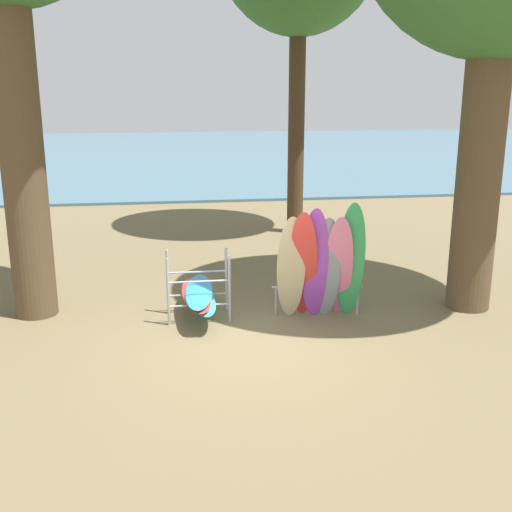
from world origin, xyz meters
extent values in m
plane|color=brown|center=(0.00, 0.00, 0.00)|extent=(80.00, 80.00, 0.00)
cube|color=#477084|center=(0.00, 31.21, 0.05)|extent=(80.00, 36.00, 0.10)
cylinder|color=brown|center=(-3.84, 1.98, 3.30)|extent=(0.77, 0.77, 6.61)
cylinder|color=brown|center=(4.41, 1.19, 3.00)|extent=(0.82, 0.82, 6.00)
cylinder|color=#42301E|center=(2.38, 8.06, 3.34)|extent=(0.46, 0.46, 6.68)
ellipsoid|color=#C6B289|center=(0.84, 0.97, 1.00)|extent=(0.56, 0.50, 1.99)
ellipsoid|color=red|center=(1.06, 0.96, 1.05)|extent=(0.66, 0.79, 2.10)
ellipsoid|color=purple|center=(1.28, 0.94, 1.07)|extent=(0.60, 0.56, 2.14)
ellipsoid|color=gray|center=(1.49, 0.93, 0.98)|extent=(0.58, 0.50, 1.96)
ellipsoid|color=pink|center=(1.71, 0.92, 1.00)|extent=(0.63, 0.71, 1.99)
ellipsoid|color=#339E56|center=(1.93, 0.90, 1.12)|extent=(0.58, 0.55, 2.23)
cylinder|color=#9EA0A5|center=(0.63, 1.27, 0.28)|extent=(0.04, 0.04, 0.55)
cylinder|color=#9EA0A5|center=(2.15, 1.07, 0.28)|extent=(0.04, 0.04, 0.55)
cylinder|color=#9EA0A5|center=(1.39, 1.17, 0.55)|extent=(1.68, 0.26, 0.04)
cylinder|color=#9EA0A5|center=(-1.37, 1.04, 0.62)|extent=(0.05, 0.05, 1.25)
cylinder|color=#9EA0A5|center=(-0.27, 1.04, 0.62)|extent=(0.05, 0.05, 1.25)
cylinder|color=#9EA0A5|center=(-1.37, 1.64, 0.62)|extent=(0.05, 0.05, 1.25)
cylinder|color=#9EA0A5|center=(-0.27, 1.64, 0.62)|extent=(0.05, 0.05, 1.25)
cylinder|color=#9EA0A5|center=(-0.82, 1.04, 0.35)|extent=(1.10, 0.04, 0.04)
cylinder|color=#9EA0A5|center=(-0.82, 1.04, 0.80)|extent=(1.10, 0.04, 0.04)
cylinder|color=#9EA0A5|center=(-0.82, 1.64, 0.35)|extent=(1.10, 0.04, 0.04)
cylinder|color=#9EA0A5|center=(-0.82, 1.64, 0.80)|extent=(1.10, 0.04, 0.04)
ellipsoid|color=#38B2AD|center=(-0.78, 1.34, 0.40)|extent=(0.63, 2.13, 0.06)
ellipsoid|color=red|center=(-0.87, 1.34, 0.46)|extent=(0.59, 2.12, 0.06)
ellipsoid|color=#2D8ED1|center=(-0.81, 1.34, 0.52)|extent=(0.66, 2.13, 0.06)
camera|label=1|loc=(-1.32, -9.61, 4.16)|focal=43.71mm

